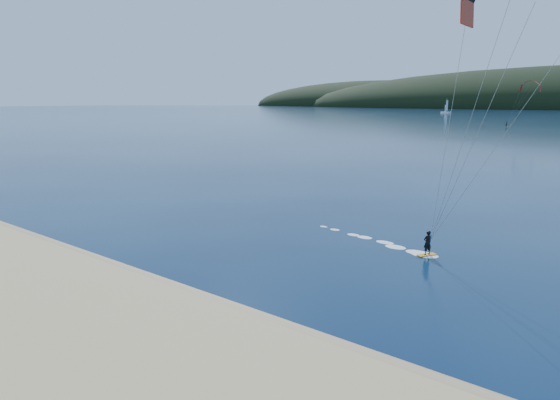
% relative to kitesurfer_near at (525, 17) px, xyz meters
% --- Properties ---
extents(ground, '(1800.00, 1800.00, 0.00)m').
position_rel_kitesurfer_near_xyz_m(ground, '(-13.08, -15.52, -14.80)').
color(ground, '#071534').
rests_on(ground, ground).
extents(wet_sand, '(220.00, 2.50, 0.10)m').
position_rel_kitesurfer_near_xyz_m(wet_sand, '(-13.08, -11.02, -14.75)').
color(wet_sand, '#8B7151').
rests_on(wet_sand, ground).
extents(kitesurfer_near, '(20.48, 7.79, 17.74)m').
position_rel_kitesurfer_near_xyz_m(kitesurfer_near, '(0.00, 0.00, 0.00)').
color(kitesurfer_near, orange).
rests_on(kitesurfer_near, ground).
extents(kitesurfer_far, '(12.59, 7.70, 16.64)m').
position_rel_kitesurfer_near_xyz_m(kitesurfer_far, '(-33.69, 179.95, -0.52)').
color(kitesurfer_far, orange).
rests_on(kitesurfer_far, ground).
extents(sailboat, '(8.89, 5.56, 12.40)m').
position_rel_kitesurfer_near_xyz_m(sailboat, '(-133.98, 380.60, -13.89)').
color(sailboat, white).
rests_on(sailboat, ground).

